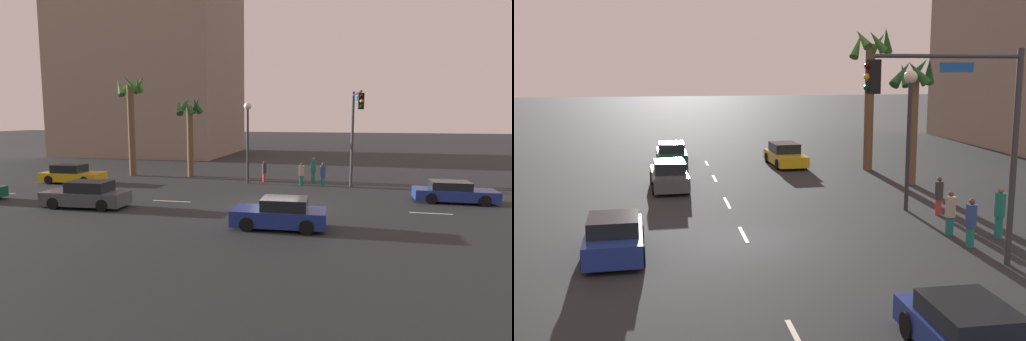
# 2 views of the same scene
# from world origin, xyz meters

# --- Properties ---
(ground_plane) EXTENTS (220.00, 220.00, 0.00)m
(ground_plane) POSITION_xyz_m (0.00, 0.00, 0.00)
(ground_plane) COLOR #232628
(lane_stripe_0) EXTENTS (1.86, 0.14, 0.01)m
(lane_stripe_0) POSITION_xyz_m (-18.00, 0.00, 0.01)
(lane_stripe_0) COLOR silver
(lane_stripe_0) RESTS_ON ground_plane
(lane_stripe_1) EXTENTS (2.16, 0.14, 0.01)m
(lane_stripe_1) POSITION_xyz_m (-12.46, 0.00, 0.01)
(lane_stripe_1) COLOR silver
(lane_stripe_1) RESTS_ON ground_plane
(lane_stripe_2) EXTENTS (2.38, 0.14, 0.01)m
(lane_stripe_2) POSITION_xyz_m (-6.20, 0.00, 0.01)
(lane_stripe_2) COLOR silver
(lane_stripe_2) RESTS_ON ground_plane
(lane_stripe_3) EXTENTS (2.21, 0.14, 0.01)m
(lane_stripe_3) POSITION_xyz_m (-0.76, 0.00, 0.01)
(lane_stripe_3) COLOR silver
(lane_stripe_3) RESTS_ON ground_plane
(lane_stripe_4) EXTENTS (2.14, 0.14, 0.01)m
(lane_stripe_4) POSITION_xyz_m (8.19, 0.00, 0.01)
(lane_stripe_4) COLOR silver
(lane_stripe_4) RESTS_ON ground_plane
(car_0) EXTENTS (4.70, 2.09, 1.40)m
(car_0) POSITION_xyz_m (-16.36, 4.83, 0.64)
(car_0) COLOR gold
(car_0) RESTS_ON ground_plane
(car_1) EXTENTS (4.70, 2.00, 1.47)m
(car_1) POSITION_xyz_m (-10.09, -2.52, 0.67)
(car_1) COLOR #474C51
(car_1) RESTS_ON ground_plane
(car_2) EXTENTS (4.25, 2.05, 1.39)m
(car_2) POSITION_xyz_m (1.03, -4.52, 0.64)
(car_2) COLOR navy
(car_2) RESTS_ON ground_plane
(car_3) EXTENTS (4.52, 1.96, 1.24)m
(car_3) POSITION_xyz_m (9.98, 3.35, 0.58)
(car_3) COLOR navy
(car_3) RESTS_ON ground_plane
(traffic_signal) EXTENTS (0.70, 5.13, 6.70)m
(traffic_signal) POSITION_xyz_m (4.30, 6.08, 4.53)
(traffic_signal) COLOR #38383D
(traffic_signal) RESTS_ON ground_plane
(streetlamp) EXTENTS (0.56, 0.56, 6.02)m
(streetlamp) POSITION_xyz_m (-3.39, 7.49, 4.23)
(streetlamp) COLOR #2D2D33
(streetlamp) RESTS_ON ground_plane
(pedestrian_0) EXTENTS (0.54, 0.54, 1.71)m
(pedestrian_0) POSITION_xyz_m (2.18, 7.50, 0.89)
(pedestrian_0) COLOR #1E7266
(pedestrian_0) RESTS_ON ground_plane
(pedestrian_1) EXTENTS (0.43, 0.43, 1.63)m
(pedestrian_1) POSITION_xyz_m (-2.33, 8.49, 0.85)
(pedestrian_1) COLOR #BF3833
(pedestrian_1) RESTS_ON ground_plane
(pedestrian_2) EXTENTS (0.49, 0.49, 1.90)m
(pedestrian_2) POSITION_xyz_m (1.35, 9.07, 1.00)
(pedestrian_2) COLOR #1E7266
(pedestrian_2) RESTS_ON ground_plane
(pedestrian_3) EXTENTS (0.54, 0.54, 1.65)m
(pedestrian_3) POSITION_xyz_m (0.63, 7.51, 0.86)
(pedestrian_3) COLOR #1E7266
(pedestrian_3) RESTS_ON ground_plane
(palm_tree_0) EXTENTS (2.60, 2.77, 8.54)m
(palm_tree_0) POSITION_xyz_m (-13.85, 9.47, 5.73)
(palm_tree_0) COLOR brown
(palm_tree_0) RESTS_ON ground_plane
(palm_tree_1) EXTENTS (2.45, 2.40, 6.72)m
(palm_tree_1) POSITION_xyz_m (-8.97, 10.07, 4.65)
(palm_tree_1) COLOR brown
(palm_tree_1) RESTS_ON ground_plane
(building_1) EXTENTS (20.82, 16.84, 34.41)m
(building_1) POSITION_xyz_m (-21.81, 29.99, 17.20)
(building_1) COLOR gray
(building_1) RESTS_ON ground_plane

